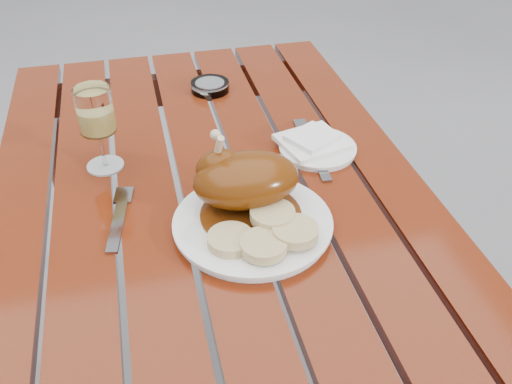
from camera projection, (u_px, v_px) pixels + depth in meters
table at (215, 308)px, 1.32m from camera, size 0.80×1.20×0.75m
dinner_plate at (253, 224)px, 0.97m from camera, size 0.28×0.28×0.02m
roast_duck at (243, 180)px, 0.97m from camera, size 0.18×0.18×0.13m
bread_dumplings at (266, 233)px, 0.91m from camera, size 0.18×0.14×0.03m
wine_glass at (99, 129)px, 1.07m from camera, size 0.08×0.08×0.17m
side_plate at (318, 149)px, 1.16m from camera, size 0.20×0.20×0.01m
napkin at (312, 142)px, 1.16m from camera, size 0.15×0.14×0.01m
ashtray at (210, 86)px, 1.38m from camera, size 0.10×0.10×0.02m
fork at (118, 221)px, 0.98m from camera, size 0.05×0.16×0.01m
knife at (314, 153)px, 1.16m from camera, size 0.03×0.20×0.01m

